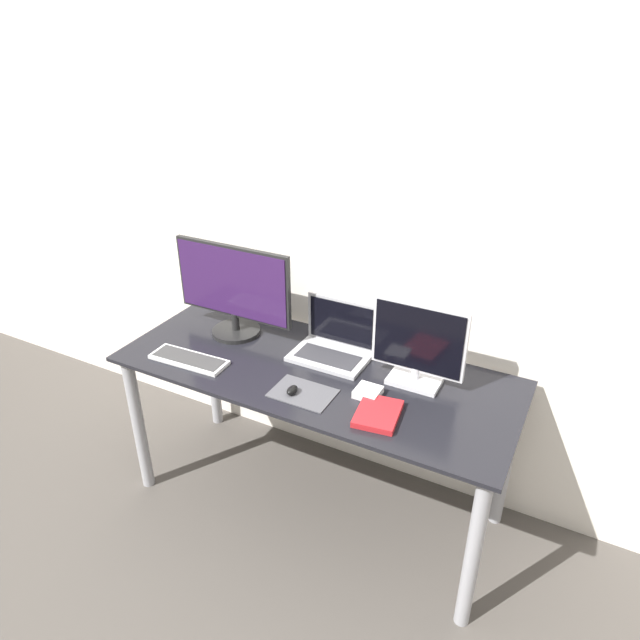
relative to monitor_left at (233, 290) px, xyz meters
name	(u,v)px	position (x,y,z in m)	size (l,w,h in m)	color
ground_plane	(278,552)	(0.49, -0.46, -1.00)	(12.00, 12.00, 0.00)	#4C4742
wall_back	(358,236)	(0.49, 0.31, 0.25)	(7.00, 0.05, 2.50)	silver
desk	(315,395)	(0.49, -0.11, -0.36)	(1.75, 0.71, 0.77)	black
monitor_left	(233,290)	(0.00, 0.00, 0.00)	(0.61, 0.23, 0.45)	black
monitor_right	(418,345)	(0.91, 0.00, -0.05)	(0.39, 0.15, 0.36)	silver
laptop	(335,342)	(0.51, 0.05, -0.17)	(0.34, 0.24, 0.24)	#ADADB2
keyboard	(189,359)	(-0.04, -0.31, -0.22)	(0.36, 0.14, 0.02)	silver
mousepad	(303,393)	(0.53, -0.29, -0.23)	(0.25, 0.18, 0.00)	#47474C
mouse	(292,390)	(0.50, -0.32, -0.21)	(0.04, 0.06, 0.03)	black
book	(378,414)	(0.86, -0.29, -0.22)	(0.19, 0.22, 0.02)	red
power_brick	(368,392)	(0.77, -0.18, -0.21)	(0.10, 0.10, 0.03)	white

